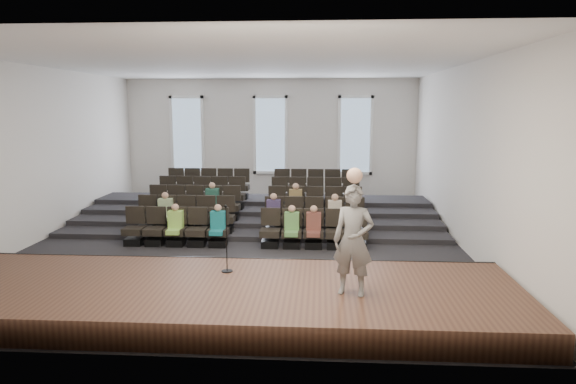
{
  "coord_description": "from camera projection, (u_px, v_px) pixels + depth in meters",
  "views": [
    {
      "loc": [
        2.11,
        -14.31,
        3.82
      ],
      "look_at": [
        1.15,
        0.5,
        1.38
      ],
      "focal_mm": 32.0,
      "sensor_mm": 36.0,
      "label": 1
    }
  ],
  "objects": [
    {
      "name": "windows",
      "position": [
        270.0,
        135.0,
        21.25
      ],
      "size": [
        8.44,
        0.1,
        3.24
      ],
      "color": "white",
      "rests_on": "wall_back"
    },
    {
      "name": "risers",
      "position": [
        260.0,
        213.0,
        17.93
      ],
      "size": [
        11.8,
        4.8,
        0.6
      ],
      "color": "black",
      "rests_on": "ground"
    },
    {
      "name": "ground",
      "position": [
        247.0,
        241.0,
        14.84
      ],
      "size": [
        14.0,
        14.0,
        0.0
      ],
      "primitive_type": "plane",
      "color": "black",
      "rests_on": "ground"
    },
    {
      "name": "ceiling",
      "position": [
        245.0,
        64.0,
        14.03
      ],
      "size": [
        12.0,
        14.0,
        0.02
      ],
      "primitive_type": "cube",
      "color": "white",
      "rests_on": "ground"
    },
    {
      "name": "wall_front",
      "position": [
        177.0,
        199.0,
        7.52
      ],
      "size": [
        12.0,
        0.04,
        5.0
      ],
      "primitive_type": "cube",
      "color": "silver",
      "rests_on": "ground"
    },
    {
      "name": "wall_back",
      "position": [
        271.0,
        140.0,
        21.35
      ],
      "size": [
        12.0,
        0.04,
        5.0
      ],
      "primitive_type": "cube",
      "color": "silver",
      "rests_on": "ground"
    },
    {
      "name": "wall_left",
      "position": [
        40.0,
        154.0,
        14.82
      ],
      "size": [
        0.04,
        14.0,
        5.0
      ],
      "primitive_type": "cube",
      "color": "silver",
      "rests_on": "ground"
    },
    {
      "name": "seating_rows",
      "position": [
        254.0,
        208.0,
        16.25
      ],
      "size": [
        6.8,
        4.7,
        1.67
      ],
      "color": "black",
      "rests_on": "ground"
    },
    {
      "name": "mic_stand",
      "position": [
        227.0,
        252.0,
        10.45
      ],
      "size": [
        0.23,
        0.23,
        1.39
      ],
      "color": "black",
      "rests_on": "stage"
    },
    {
      "name": "speaker",
      "position": [
        353.0,
        241.0,
        9.1
      ],
      "size": [
        0.82,
        0.64,
        1.98
      ],
      "primitive_type": "imported",
      "rotation": [
        0.0,
        0.0,
        -0.26
      ],
      "color": "slate",
      "rests_on": "stage"
    },
    {
      "name": "wall_right",
      "position": [
        464.0,
        156.0,
        14.05
      ],
      "size": [
        0.04,
        14.0,
        5.0
      ],
      "primitive_type": "cube",
      "color": "silver",
      "rests_on": "ground"
    },
    {
      "name": "stage",
      "position": [
        209.0,
        297.0,
        9.78
      ],
      "size": [
        11.8,
        3.6,
        0.5
      ],
      "primitive_type": "cube",
      "color": "#513322",
      "rests_on": "ground"
    },
    {
      "name": "audience",
      "position": [
        253.0,
        213.0,
        14.92
      ],
      "size": [
        5.45,
        2.64,
        1.1
      ],
      "color": "#9BD354",
      "rests_on": "seating_rows"
    },
    {
      "name": "stage_lip",
      "position": [
        226.0,
        268.0,
        11.52
      ],
      "size": [
        11.8,
        0.06,
        0.52
      ],
      "primitive_type": "cube",
      "color": "black",
      "rests_on": "ground"
    }
  ]
}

